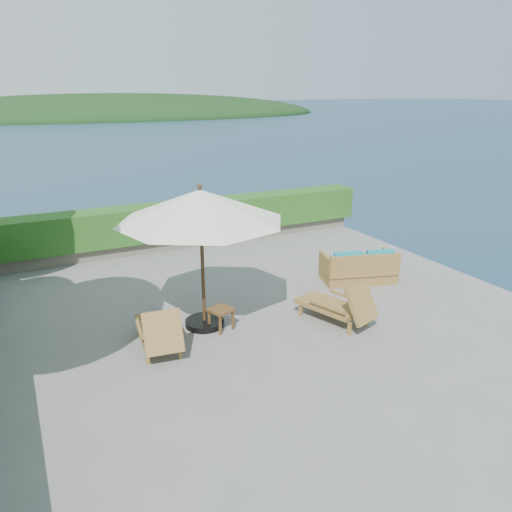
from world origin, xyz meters
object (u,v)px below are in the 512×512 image
wicker_loveseat (359,269)px  side_table (221,312)px  lounge_right (339,305)px  patio_umbrella (200,207)px  lounge_left (159,330)px

wicker_loveseat → side_table: bearing=-151.1°
lounge_right → side_table: (-2.29, 0.81, -0.03)m
patio_umbrella → wicker_loveseat: bearing=7.6°
lounge_right → lounge_left: bearing=152.1°
side_table → wicker_loveseat: (4.11, 0.89, -0.03)m
lounge_right → side_table: lounge_right is taller
lounge_left → wicker_loveseat: (5.44, 1.12, -0.05)m
patio_umbrella → wicker_loveseat: size_ratio=1.84×
lounge_right → patio_umbrella: bearing=137.3°
lounge_left → lounge_right: (3.61, -0.58, 0.01)m
lounge_left → side_table: 1.35m
patio_umbrella → wicker_loveseat: 4.87m
patio_umbrella → lounge_right: patio_umbrella is taller
lounge_right → wicker_loveseat: lounge_right is taller
side_table → wicker_loveseat: bearing=12.3°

